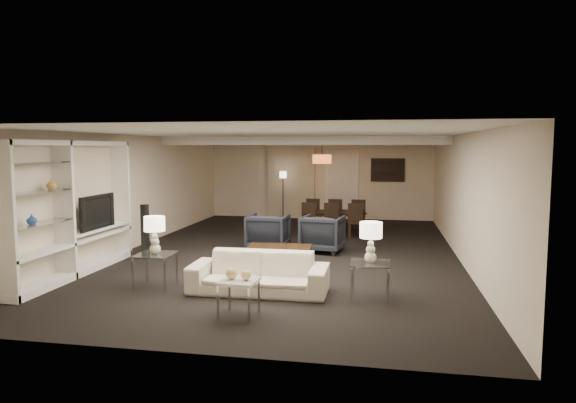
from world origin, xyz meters
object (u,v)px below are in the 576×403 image
Objects in this scene: vase_amber at (52,184)px; floor_speaker at (145,232)px; sofa at (259,273)px; chair_nr at (356,221)px; chair_nl at (308,220)px; chair_fm at (336,214)px; armchair_left at (268,232)px; chair_nm at (331,221)px; chair_fl at (314,213)px; pendant_light at (322,159)px; armchair_right at (322,234)px; table_lamp_right at (371,242)px; dining_table at (334,222)px; television at (92,212)px; side_table_right at (370,280)px; vase_blue at (32,219)px; floor_lamp at (283,196)px; coffee_table at (279,258)px; chair_fr at (358,215)px; side_table_left at (156,270)px; table_lamp_left at (155,235)px; marble_table at (239,297)px.

vase_amber is 2.39m from floor_speaker.
chair_nr is at bearing 76.11° from sofa.
chair_nl is 1.43m from chair_fm.
chair_fm is at bearing -110.09° from armchair_left.
chair_nm is 1.00× the size of chair_fl.
chair_nl reaches higher than sofa.
pendant_light reaches higher than chair_nl.
armchair_right is 1.44× the size of table_lamp_right.
floor_speaker is 5.12m from dining_table.
chair_nl reaches higher than dining_table.
dining_table is (4.00, 4.75, -0.78)m from television.
vase_amber is at bearing -139.48° from chair_nr.
side_table_right is 3.58× the size of vase_blue.
floor_lamp is (-1.39, 1.50, -1.17)m from pendant_light.
floor_speaker is at bearing -149.83° from chair_nr.
pendant_light is 1.56m from chair_fm.
chair_fr is at bearing 75.76° from coffee_table.
vase_amber is (-3.42, -1.69, 1.44)m from coffee_table.
armchair_left reaches higher than sofa.
side_table_left is at bearing -119.88° from dining_table.
chair_nm is at bearing 52.08° from vase_amber.
table_lamp_left is (-1.89, -6.56, -1.07)m from pendant_light.
dining_table is (0.61, 4.14, 0.08)m from coffee_table.
vase_blue is (-4.02, -3.91, 0.75)m from armchair_right.
table_lamp_right is 0.71× the size of chair_fm.
chair_nm reaches higher than dining_table.
armchair_right is (0.41, -3.26, -1.53)m from pendant_light.
armchair_left is at bearing 7.68° from armchair_right.
table_lamp_right is (2.30, -3.30, 0.45)m from armchair_left.
floor_lamp is (-2.41, 1.67, 0.32)m from chair_fr.
chair_nl is at bearing 71.37° from table_lamp_left.
marble_table is at bearing -91.42° from pendant_light.
vase_amber is 0.20× the size of chair_nm.
sofa is at bearing 89.14° from chair_fm.
floor_speaker is at bearing 120.02° from side_table_left.
chair_nr is (2.91, 5.09, 0.15)m from side_table_left.
pendant_light is at bearing 99.32° from chair_nm.
chair_fr reaches higher than armchair_right.
vase_blue reaches higher than floor_speaker.
vase_blue is at bearing -90.00° from vase_amber.
dining_table is 1.92× the size of chair_fl.
vase_blue is 0.19× the size of chair_fl.
chair_nr is (-0.49, 5.09, 0.15)m from side_table_right.
chair_nr is at bearing 139.57° from chair_fl.
dining_table is at bearing 100.72° from table_lamp_right.
dining_table is 1.92× the size of chair_nm.
floor_speaker reaches higher than armchair_right.
chair_nm is at bearing -122.83° from armchair_left.
vase_amber is 7.43m from chair_fl.
armchair_right is at bearing -98.24° from dining_table.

